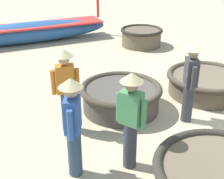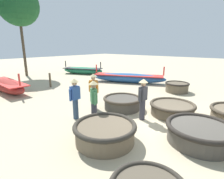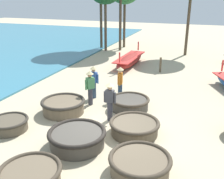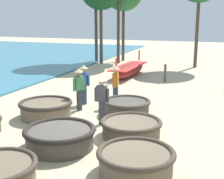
{
  "view_description": "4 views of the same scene",
  "coord_description": "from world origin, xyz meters",
  "px_view_note": "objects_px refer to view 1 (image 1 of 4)",
  "views": [
    {
      "loc": [
        -6.02,
        2.54,
        3.38
      ],
      "look_at": [
        -1.36,
        2.55,
        1.16
      ],
      "focal_mm": 50.0,
      "sensor_mm": 36.0,
      "label": 1
    },
    {
      "loc": [
        -6.21,
        -2.3,
        2.92
      ],
      "look_at": [
        -0.59,
        2.43,
        1.05
      ],
      "focal_mm": 28.0,
      "sensor_mm": 36.0,
      "label": 2
    },
    {
      "loc": [
        3.09,
        -8.27,
        5.02
      ],
      "look_at": [
        -0.86,
        2.52,
        0.8
      ],
      "focal_mm": 42.0,
      "sensor_mm": 36.0,
      "label": 3
    },
    {
      "loc": [
        3.43,
        -8.45,
        3.6
      ],
      "look_at": [
        -0.81,
        3.13,
        0.73
      ],
      "focal_mm": 50.0,
      "sensor_mm": 36.0,
      "label": 4
    }
  ],
  "objects_px": {
    "coracle_front_right": "(121,97)",
    "fisherman_with_hat": "(191,78)",
    "fisherman_by_coracle": "(73,122)",
    "fisherman_standing_left": "(131,115)",
    "coracle_beside_post": "(141,36)",
    "coracle_upturned": "(206,83)",
    "long_boat_white_hull": "(29,32)",
    "fisherman_standing_right": "(66,86)"
  },
  "relations": [
    {
      "from": "coracle_beside_post",
      "to": "fisherman_standing_right",
      "type": "bearing_deg",
      "value": 161.03
    },
    {
      "from": "coracle_front_right",
      "to": "fisherman_standing_left",
      "type": "distance_m",
      "value": 2.04
    },
    {
      "from": "fisherman_by_coracle",
      "to": "fisherman_standing_right",
      "type": "distance_m",
      "value": 1.33
    },
    {
      "from": "long_boat_white_hull",
      "to": "fisherman_by_coracle",
      "type": "bearing_deg",
      "value": -161.24
    },
    {
      "from": "fisherman_standing_left",
      "to": "fisherman_standing_right",
      "type": "relative_size",
      "value": 1.0
    },
    {
      "from": "fisherman_by_coracle",
      "to": "fisherman_standing_right",
      "type": "height_order",
      "value": "same"
    },
    {
      "from": "fisherman_standing_left",
      "to": "fisherman_with_hat",
      "type": "relative_size",
      "value": 1.0
    },
    {
      "from": "coracle_beside_post",
      "to": "coracle_upturned",
      "type": "bearing_deg",
      "value": -162.43
    },
    {
      "from": "coracle_upturned",
      "to": "fisherman_standing_right",
      "type": "relative_size",
      "value": 1.14
    },
    {
      "from": "long_boat_white_hull",
      "to": "fisherman_standing_left",
      "type": "xyz_separation_m",
      "value": [
        -7.04,
        -3.33,
        0.57
      ]
    },
    {
      "from": "coracle_front_right",
      "to": "fisherman_standing_left",
      "type": "relative_size",
      "value": 1.08
    },
    {
      "from": "coracle_beside_post",
      "to": "fisherman_standing_right",
      "type": "relative_size",
      "value": 0.89
    },
    {
      "from": "long_boat_white_hull",
      "to": "fisherman_standing_left",
      "type": "distance_m",
      "value": 7.81
    },
    {
      "from": "fisherman_by_coracle",
      "to": "fisherman_with_hat",
      "type": "relative_size",
      "value": 1.0
    },
    {
      "from": "fisherman_by_coracle",
      "to": "long_boat_white_hull",
      "type": "bearing_deg",
      "value": 18.76
    },
    {
      "from": "long_boat_white_hull",
      "to": "fisherman_by_coracle",
      "type": "xyz_separation_m",
      "value": [
        -7.23,
        -2.46,
        0.57
      ]
    },
    {
      "from": "fisherman_with_hat",
      "to": "fisherman_standing_right",
      "type": "height_order",
      "value": "same"
    },
    {
      "from": "fisherman_by_coracle",
      "to": "fisherman_standing_right",
      "type": "bearing_deg",
      "value": 12.39
    },
    {
      "from": "coracle_front_right",
      "to": "fisherman_by_coracle",
      "type": "height_order",
      "value": "fisherman_by_coracle"
    },
    {
      "from": "coracle_beside_post",
      "to": "fisherman_by_coracle",
      "type": "distance_m",
      "value": 7.05
    },
    {
      "from": "coracle_upturned",
      "to": "fisherman_by_coracle",
      "type": "bearing_deg",
      "value": 135.68
    },
    {
      "from": "coracle_beside_post",
      "to": "fisherman_by_coracle",
      "type": "xyz_separation_m",
      "value": [
        -6.84,
        1.62,
        0.62
      ]
    },
    {
      "from": "long_boat_white_hull",
      "to": "fisherman_standing_right",
      "type": "bearing_deg",
      "value": -159.9
    },
    {
      "from": "coracle_beside_post",
      "to": "coracle_upturned",
      "type": "height_order",
      "value": "coracle_beside_post"
    },
    {
      "from": "coracle_front_right",
      "to": "fisherman_standing_right",
      "type": "bearing_deg",
      "value": 127.94
    },
    {
      "from": "long_boat_white_hull",
      "to": "fisherman_with_hat",
      "type": "bearing_deg",
      "value": -140.6
    },
    {
      "from": "fisherman_with_hat",
      "to": "long_boat_white_hull",
      "type": "bearing_deg",
      "value": 39.4
    },
    {
      "from": "coracle_front_right",
      "to": "fisherman_with_hat",
      "type": "distance_m",
      "value": 1.57
    },
    {
      "from": "long_boat_white_hull",
      "to": "coracle_front_right",
      "type": "bearing_deg",
      "value": -147.68
    },
    {
      "from": "coracle_front_right",
      "to": "long_boat_white_hull",
      "type": "height_order",
      "value": "long_boat_white_hull"
    },
    {
      "from": "fisherman_by_coracle",
      "to": "fisherman_standing_left",
      "type": "relative_size",
      "value": 1.0
    },
    {
      "from": "coracle_upturned",
      "to": "long_boat_white_hull",
      "type": "distance_m",
      "value": 6.84
    },
    {
      "from": "coracle_front_right",
      "to": "coracle_upturned",
      "type": "bearing_deg",
      "value": -69.11
    },
    {
      "from": "long_boat_white_hull",
      "to": "fisherman_by_coracle",
      "type": "relative_size",
      "value": 3.48
    },
    {
      "from": "coracle_upturned",
      "to": "fisherman_with_hat",
      "type": "height_order",
      "value": "fisherman_with_hat"
    },
    {
      "from": "coracle_front_right",
      "to": "coracle_upturned",
      "type": "distance_m",
      "value": 2.23
    },
    {
      "from": "coracle_upturned",
      "to": "coracle_beside_post",
      "type": "bearing_deg",
      "value": 17.57
    },
    {
      "from": "fisherman_standing_left",
      "to": "fisherman_standing_right",
      "type": "height_order",
      "value": "same"
    },
    {
      "from": "fisherman_by_coracle",
      "to": "fisherman_standing_left",
      "type": "xyz_separation_m",
      "value": [
        0.2,
        -0.87,
        0.0
      ]
    },
    {
      "from": "fisherman_by_coracle",
      "to": "fisherman_standing_left",
      "type": "bearing_deg",
      "value": -77.2
    },
    {
      "from": "coracle_front_right",
      "to": "fisherman_with_hat",
      "type": "height_order",
      "value": "fisherman_with_hat"
    },
    {
      "from": "coracle_beside_post",
      "to": "fisherman_standing_left",
      "type": "xyz_separation_m",
      "value": [
        -6.64,
        0.74,
        0.62
      ]
    }
  ]
}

